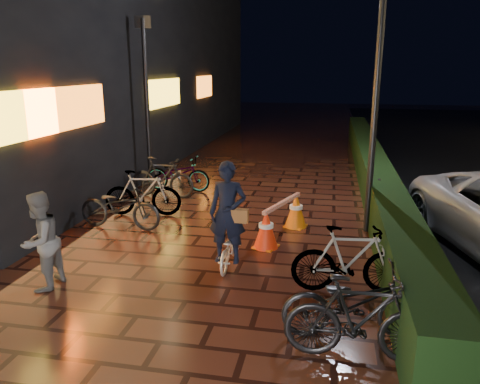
% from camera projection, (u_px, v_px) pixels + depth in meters
% --- Properties ---
extents(ground, '(80.00, 80.00, 0.00)m').
position_uv_depth(ground, '(185.00, 301.00, 7.12)').
color(ground, '#381911').
rests_on(ground, ground).
extents(hedge, '(0.70, 20.00, 1.00)m').
position_uv_depth(hedge, '(372.00, 169.00, 13.96)').
color(hedge, black).
rests_on(hedge, ground).
extents(bystander_person, '(0.64, 0.81, 1.60)m').
position_uv_depth(bystander_person, '(40.00, 241.00, 7.36)').
color(bystander_person, slate).
rests_on(bystander_person, ground).
extents(storefront_block, '(12.09, 22.00, 9.00)m').
position_uv_depth(storefront_block, '(40.00, 39.00, 18.59)').
color(storefront_block, black).
rests_on(storefront_block, ground).
extents(lamp_post_hedge, '(0.49, 0.15, 5.11)m').
position_uv_depth(lamp_post_hedge, '(376.00, 100.00, 9.45)').
color(lamp_post_hedge, black).
rests_on(lamp_post_hedge, ground).
extents(lamp_post_sf, '(0.46, 0.14, 4.76)m').
position_uv_depth(lamp_post_sf, '(147.00, 97.00, 12.97)').
color(lamp_post_sf, black).
rests_on(lamp_post_sf, ground).
extents(cyclist, '(0.69, 1.34, 1.92)m').
position_uv_depth(cyclist, '(228.00, 229.00, 8.18)').
color(cyclist, white).
rests_on(cyclist, ground).
extents(traffic_barrier, '(1.02, 1.89, 0.77)m').
position_uv_depth(traffic_barrier, '(282.00, 219.00, 9.74)').
color(traffic_barrier, red).
rests_on(traffic_barrier, ground).
extents(cart_assembly, '(0.66, 0.70, 1.04)m').
position_uv_depth(cart_assembly, '(383.00, 196.00, 10.88)').
color(cart_assembly, black).
rests_on(cart_assembly, ground).
extents(parked_bikes_storefront, '(2.13, 4.07, 1.10)m').
position_uv_depth(parked_bikes_storefront, '(153.00, 186.00, 11.82)').
color(parked_bikes_storefront, black).
rests_on(parked_bikes_storefront, ground).
extents(parked_bikes_hedge, '(1.97, 2.43, 1.10)m').
position_uv_depth(parked_bikes_hedge, '(354.00, 291.00, 6.30)').
color(parked_bikes_hedge, black).
rests_on(parked_bikes_hedge, ground).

